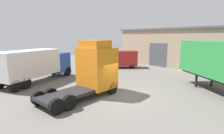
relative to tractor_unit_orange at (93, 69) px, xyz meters
name	(u,v)px	position (x,y,z in m)	size (l,w,h in m)	color
ground_plane	(122,96)	(1.82, 1.44, -2.04)	(60.00, 60.00, 0.00)	slate
warehouse_building	(213,48)	(1.82, 19.91, 0.92)	(28.72, 9.46, 5.89)	tan
tractor_unit_orange	(93,69)	(0.00, 0.00, 0.00)	(3.30, 6.43, 4.32)	orange
box_truck_blue	(36,64)	(-7.03, -2.07, -0.14)	(5.52, 8.27, 3.30)	#2347A3
delivery_van_red	(118,58)	(-7.59, 10.01, -0.66)	(4.89, 5.30, 2.54)	red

